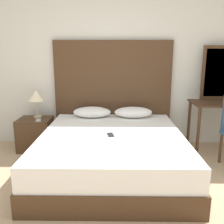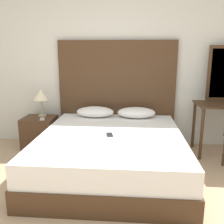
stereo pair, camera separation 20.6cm
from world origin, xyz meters
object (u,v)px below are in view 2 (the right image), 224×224
Objects in this scene: nightstand at (40,132)px; table_lamp at (41,95)px; bed at (111,152)px; phone_on_bed at (110,135)px; phone_on_nightstand at (42,119)px.

table_lamp is (0.03, 0.09, 0.58)m from nightstand.
phone_on_bed is (-0.01, -0.07, 0.26)m from bed.
phone_on_bed reaches higher than phone_on_nightstand.
phone_on_bed is at bearing -101.83° from bed.
phone_on_nightstand is at bearing -49.12° from nightstand.
phone_on_bed is at bearing -33.76° from nightstand.
phone_on_bed is 1.45m from nightstand.
table_lamp is 2.64× the size of phone_on_nightstand.
bed is at bearing -31.05° from nightstand.
phone_on_bed is at bearing -37.15° from table_lamp.
phone_on_nightstand is (0.09, -0.11, 0.25)m from nightstand.
phone_on_bed is at bearing -32.09° from phone_on_nightstand.
bed is 1.30m from phone_on_nightstand.
nightstand is at bearing 146.24° from phone_on_bed.
table_lamp reaches higher than bed.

